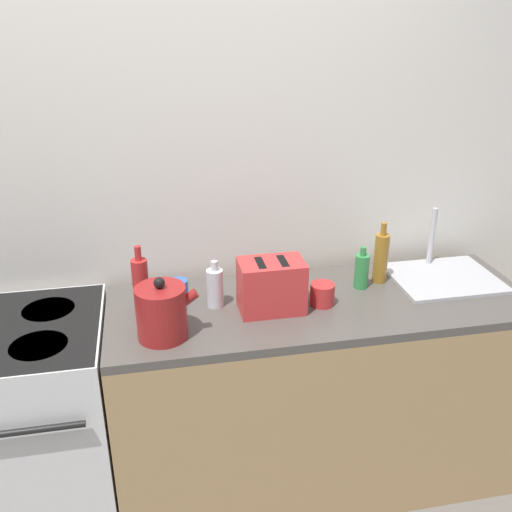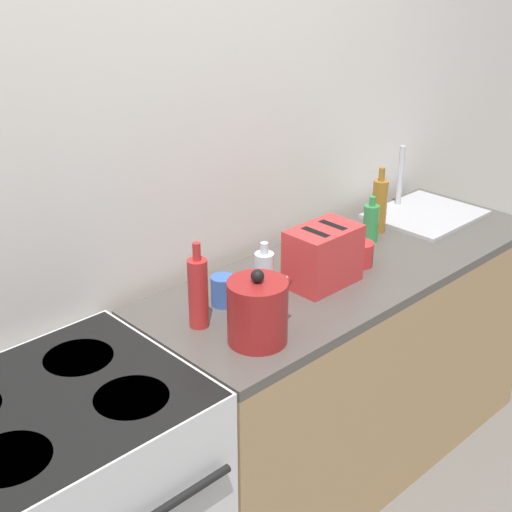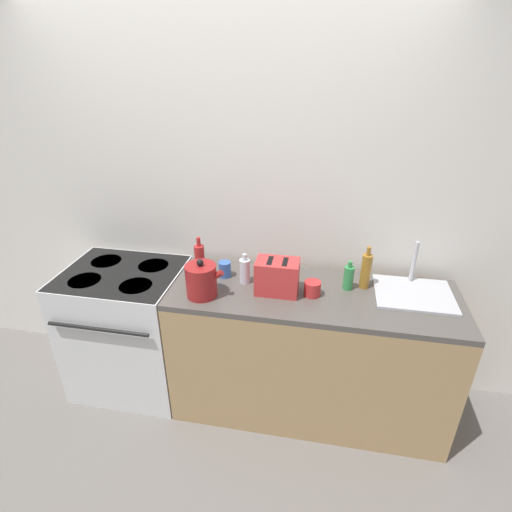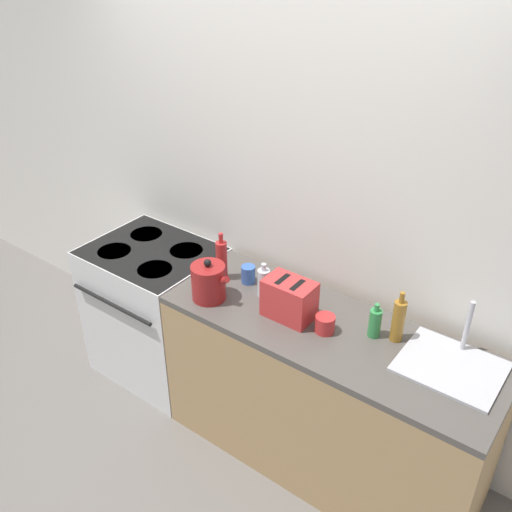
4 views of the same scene
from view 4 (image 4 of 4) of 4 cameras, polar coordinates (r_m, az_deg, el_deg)
name	(u,v)px [view 4 (image 4 of 4)]	position (r m, az deg, el deg)	size (l,w,h in m)	color
ground_plane	(203,438)	(3.57, -5.33, -17.64)	(12.00, 12.00, 0.00)	slate
wall_back	(273,199)	(3.20, 1.73, 5.71)	(8.00, 0.05, 2.60)	silver
stove	(157,310)	(3.76, -9.89, -5.32)	(0.77, 0.67, 0.92)	silver
counter_block	(324,396)	(3.16, 6.77, -13.77)	(1.73, 0.61, 0.92)	tan
kettle	(209,282)	(2.99, -4.75, -2.60)	(0.23, 0.18, 0.24)	maroon
toaster	(289,299)	(2.86, 3.35, -4.32)	(0.25, 0.16, 0.21)	red
sink_tray	(452,364)	(2.75, 18.97, -10.20)	(0.45, 0.37, 0.28)	#B7B7BC
bottle_amber	(398,320)	(2.78, 14.05, -6.25)	(0.06, 0.06, 0.27)	#9E6B23
bottle_red	(222,260)	(3.14, -3.46, -0.36)	(0.06, 0.06, 0.28)	#B72828
bottle_clear	(264,282)	(3.02, 0.77, -2.63)	(0.07, 0.07, 0.19)	silver
bottle_green	(375,323)	(2.80, 11.80, -6.53)	(0.06, 0.06, 0.18)	#338C47
cup_red	(325,324)	(2.81, 6.91, -6.75)	(0.10, 0.10, 0.09)	red
cup_blue	(248,274)	(3.14, -0.78, -1.84)	(0.08, 0.08, 0.10)	#3860B2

